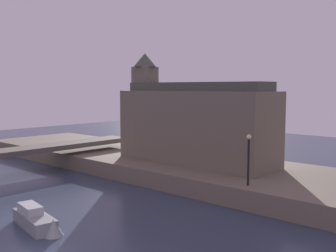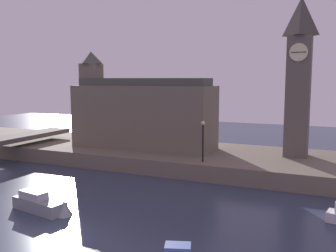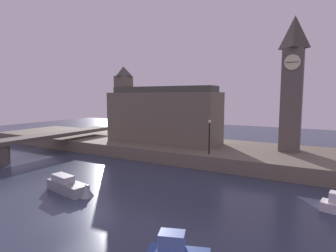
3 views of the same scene
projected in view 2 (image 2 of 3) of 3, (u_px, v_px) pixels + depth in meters
name	position (u px, v px, depth m)	size (l,w,h in m)	color
ground_plane	(62.00, 235.00, 21.84)	(120.00, 120.00, 0.00)	#2D384C
far_embankment	(188.00, 157.00, 39.86)	(70.00, 12.00, 1.50)	#6B6051
clock_tower	(299.00, 75.00, 35.91)	(2.36, 2.40, 14.93)	#5B544C
parliament_hall	(140.00, 113.00, 41.37)	(15.43, 5.11, 10.47)	#6B6051
streetlamp	(203.00, 136.00, 33.91)	(0.36, 0.36, 3.69)	black
boat_cruiser_grey	(44.00, 204.00, 25.67)	(4.94, 2.05, 1.40)	gray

